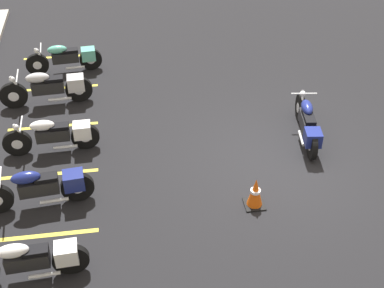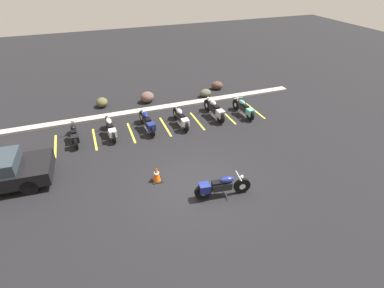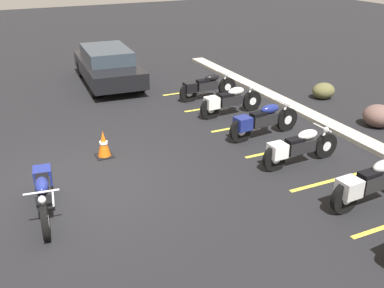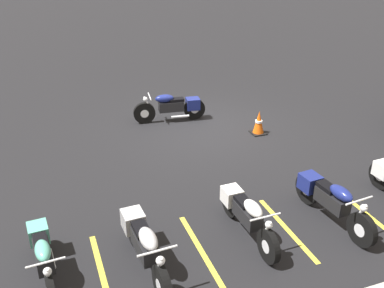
{
  "view_description": "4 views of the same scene",
  "coord_description": "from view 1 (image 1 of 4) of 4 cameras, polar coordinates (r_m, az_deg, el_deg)",
  "views": [
    {
      "loc": [
        -8.72,
        3.16,
        7.29
      ],
      "look_at": [
        0.31,
        1.86,
        0.41
      ],
      "focal_mm": 50.0,
      "sensor_mm": 36.0,
      "label": 1
    },
    {
      "loc": [
        -3.21,
        -8.23,
        7.56
      ],
      "look_at": [
        0.62,
        2.02,
        0.59
      ],
      "focal_mm": 28.0,
      "sensor_mm": 36.0,
      "label": 2
    },
    {
      "loc": [
        8.44,
        -1.4,
        4.71
      ],
      "look_at": [
        0.11,
        2.52,
        0.57
      ],
      "focal_mm": 42.0,
      "sensor_mm": 36.0,
      "label": 3
    },
    {
      "loc": [
        4.34,
        10.88,
        5.27
      ],
      "look_at": [
        1.06,
        1.92,
        0.56
      ],
      "focal_mm": 42.0,
      "sensor_mm": 36.0,
      "label": 4
    }
  ],
  "objects": [
    {
      "name": "stall_line_3",
      "position": [
        11.68,
        -15.11,
        -3.14
      ],
      "size": [
        0.1,
        2.1,
        0.0
      ],
      "primitive_type": "cube",
      "color": "gold",
      "rests_on": "ground"
    },
    {
      "name": "traffic_cone",
      "position": [
        10.45,
        6.77,
        -5.21
      ],
      "size": [
        0.4,
        0.4,
        0.66
      ],
      "color": "black",
      "rests_on": "ground"
    },
    {
      "name": "stall_line_2",
      "position": [
        10.38,
        -15.79,
        -9.4
      ],
      "size": [
        0.1,
        2.1,
        0.0
      ],
      "primitive_type": "cube",
      "color": "gold",
      "rests_on": "ground"
    },
    {
      "name": "motorcycle_navy_featured",
      "position": [
        12.26,
        12.21,
        2.13
      ],
      "size": [
        2.12,
        0.66,
        0.84
      ],
      "rotation": [
        0.0,
        0.0,
        -0.13
      ],
      "color": "black",
      "rests_on": "ground"
    },
    {
      "name": "stall_line_5",
      "position": [
        14.58,
        -14.16,
        5.81
      ],
      "size": [
        0.1,
        2.1,
        0.0
      ],
      "primitive_type": "cube",
      "color": "gold",
      "rests_on": "ground"
    },
    {
      "name": "stall_line_4",
      "position": [
        13.09,
        -14.58,
        1.83
      ],
      "size": [
        0.1,
        2.1,
        0.0
      ],
      "primitive_type": "cube",
      "color": "gold",
      "rests_on": "ground"
    },
    {
      "name": "parked_bike_1",
      "position": [
        9.43,
        -16.77,
        -11.76
      ],
      "size": [
        0.59,
        2.1,
        0.82
      ],
      "rotation": [
        0.0,
        0.0,
        1.63
      ],
      "color": "black",
      "rests_on": "ground"
    },
    {
      "name": "ground",
      "position": [
        11.8,
        9.19,
        -1.72
      ],
      "size": [
        60.0,
        60.0,
        0.0
      ],
      "primitive_type": "plane",
      "color": "black"
    },
    {
      "name": "parked_bike_5",
      "position": [
        15.09,
        -13.13,
        8.98
      ],
      "size": [
        0.57,
        2.05,
        0.8
      ],
      "rotation": [
        0.0,
        0.0,
        1.64
      ],
      "color": "black",
      "rests_on": "ground"
    },
    {
      "name": "parked_bike_3",
      "position": [
        12.03,
        -14.33,
        0.98
      ],
      "size": [
        0.59,
        2.09,
        0.82
      ],
      "rotation": [
        0.0,
        0.0,
        1.6
      ],
      "color": "black",
      "rests_on": "ground"
    },
    {
      "name": "parked_bike_2",
      "position": [
        10.69,
        -15.69,
        -4.42
      ],
      "size": [
        0.62,
        2.19,
        0.86
      ],
      "rotation": [
        0.0,
        0.0,
        1.66
      ],
      "color": "black",
      "rests_on": "ground"
    },
    {
      "name": "parked_bike_4",
      "position": [
        13.72,
        -14.86,
        5.89
      ],
      "size": [
        0.63,
        2.26,
        0.89
      ],
      "rotation": [
        0.0,
        0.0,
        1.62
      ],
      "color": "black",
      "rests_on": "ground"
    },
    {
      "name": "stall_line_6",
      "position": [
        16.12,
        -13.81,
        9.04
      ],
      "size": [
        0.1,
        2.1,
        0.0
      ],
      "primitive_type": "cube",
      "color": "gold",
      "rests_on": "ground"
    }
  ]
}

